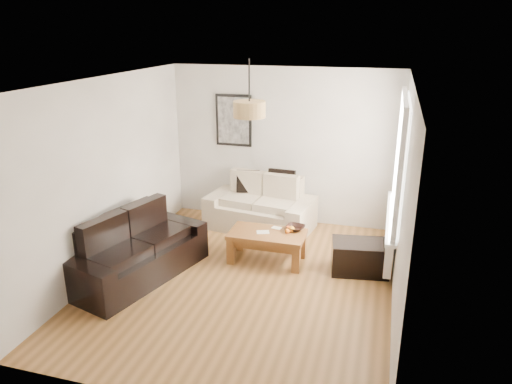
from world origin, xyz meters
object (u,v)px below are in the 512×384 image
(sofa_leather, at_px, (135,247))
(coffee_table, at_px, (267,246))
(ottoman, at_px, (360,257))
(loveseat_cream, at_px, (260,204))

(sofa_leather, distance_m, coffee_table, 1.83)
(sofa_leather, xyz_separation_m, ottoman, (2.88, 0.93, -0.20))
(loveseat_cream, bearing_deg, ottoman, -24.26)
(loveseat_cream, relative_size, coffee_table, 1.59)
(coffee_table, height_order, ottoman, coffee_table)
(coffee_table, distance_m, ottoman, 1.30)
(loveseat_cream, distance_m, coffee_table, 1.21)
(coffee_table, bearing_deg, loveseat_cream, 110.11)
(sofa_leather, height_order, coffee_table, sofa_leather)
(sofa_leather, xyz_separation_m, coffee_table, (1.58, 0.90, -0.20))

